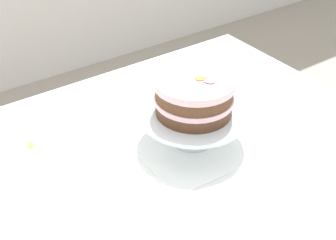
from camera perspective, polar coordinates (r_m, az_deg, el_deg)
dining_table at (r=1.23m, az=-1.52°, el=-9.82°), size 1.40×1.00×0.74m
linen_napkin at (r=1.26m, az=3.07°, el=-2.63°), size 0.34×0.34×0.00m
cake_stand at (r=1.21m, az=3.19°, el=0.40°), size 0.29×0.29×0.10m
layer_cake at (r=1.18m, az=3.30°, el=3.15°), size 0.21×0.21×0.11m
loose_petal_0 at (r=1.30m, az=-16.79°, el=-3.03°), size 0.03×0.03×0.00m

